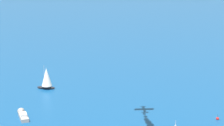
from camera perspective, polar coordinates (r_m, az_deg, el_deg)
name	(u,v)px	position (r m, az deg, el deg)	size (l,w,h in m)	color
motorboat_near_centre	(23,115)	(139.95, -13.48, -7.78)	(9.68, 8.74, 3.02)	#9E9993
sailboat_mid_cluster	(46,78)	(169.93, -10.00, -2.31)	(8.77, 5.87, 10.91)	black
marker_buoy	(218,119)	(139.53, 15.86, -8.19)	(1.10, 1.10, 2.10)	red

